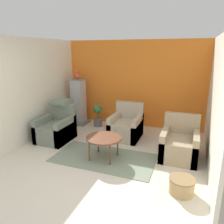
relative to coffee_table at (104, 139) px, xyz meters
The scene contains 14 objects.
ground_plane 1.36m from the coffee_table, 90.80° to the right, with size 20.00×20.00×0.00m, color beige.
wall_back_accent 2.53m from the coffee_table, 90.43° to the left, with size 4.24×0.06×2.52m.
wall_left 2.33m from the coffee_table, 165.67° to the left, with size 0.06×3.64×2.52m.
wall_right 2.29m from the coffee_table, 14.57° to the left, with size 0.06×3.64×2.52m.
area_rug 0.43m from the coffee_table, 90.00° to the right, with size 2.15×1.13×0.01m.
coffee_table is the anchor object (origin of this frame).
armchair_left 1.61m from the coffee_table, 161.81° to the left, with size 0.75×0.88×0.89m.
armchair_right 1.62m from the coffee_table, 22.71° to the left, with size 0.75×0.88×0.89m.
armchair_middle 1.31m from the coffee_table, 85.90° to the left, with size 0.75×0.88×0.89m.
birdcage 2.53m from the coffee_table, 130.61° to the left, with size 0.54×0.54×1.39m.
parrot 2.74m from the coffee_table, 130.57° to the left, with size 0.13×0.24×0.29m.
potted_plant 2.10m from the coffee_table, 117.59° to the left, with size 0.28×0.25×0.66m.
wicker_basket 1.77m from the coffee_table, 21.81° to the right, with size 0.41×0.41×0.26m.
throw_pillow 1.81m from the coffee_table, 151.34° to the left, with size 0.41×0.41×0.10m.
Camera 1 is at (1.66, -2.61, 2.21)m, focal length 35.00 mm.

